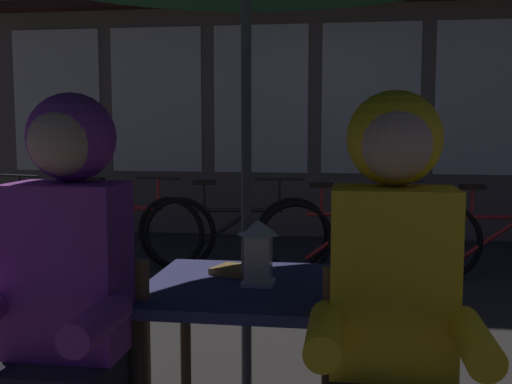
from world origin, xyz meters
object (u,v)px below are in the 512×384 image
object	(u,v)px
bicycle_fifth	(505,241)
book	(241,271)
bicycle_second	(121,228)
bicycle_fourth	(354,236)
person_right_hooded	(393,291)
cafe_table	(247,311)
lantern	(258,251)
person_left_hooded	(65,278)
bicycle_third	(236,232)

from	to	relation	value
bicycle_fifth	book	xyz separation A→B (m)	(-1.70, -3.08, 0.41)
bicycle_second	bicycle_fourth	distance (m)	2.15
bicycle_second	bicycle_fifth	distance (m)	3.39
bicycle_fifth	person_right_hooded	bearing A→B (deg)	-107.84
bicycle_second	book	distance (m)	3.65
person_right_hooded	bicycle_fifth	distance (m)	3.85
cafe_table	bicycle_second	size ratio (longest dim) A/B	0.44
cafe_table	bicycle_second	xyz separation A→B (m)	(-1.74, 3.35, -0.29)
lantern	book	world-z (taller)	lantern
cafe_table	bicycle_second	bearing A→B (deg)	117.41
lantern	bicycle_fourth	size ratio (longest dim) A/B	0.14
person_left_hooded	person_right_hooded	xyz separation A→B (m)	(0.96, 0.00, 0.00)
bicycle_fifth	lantern	bearing A→B (deg)	-116.52
cafe_table	book	size ratio (longest dim) A/B	3.70
bicycle_second	bicycle_fourth	xyz separation A→B (m)	(2.14, -0.13, 0.00)
lantern	book	bearing A→B (deg)	121.55
bicycle_second	bicycle_third	xyz separation A→B (m)	(1.09, -0.05, 0.00)
person_right_hooded	bicycle_fifth	bearing A→B (deg)	72.16
cafe_table	bicycle_third	xyz separation A→B (m)	(-0.64, 3.30, -0.29)
cafe_table	bicycle_fourth	world-z (taller)	bicycle_fourth
person_right_hooded	bicycle_second	bearing A→B (deg)	120.42
bicycle_third	book	bearing A→B (deg)	-79.34
cafe_table	bicycle_third	bearing A→B (deg)	100.99
bicycle_second	bicycle_fourth	world-z (taller)	same
lantern	bicycle_second	bearing A→B (deg)	117.94
person_right_hooded	bicycle_second	xyz separation A→B (m)	(-2.22, 3.77, -0.50)
lantern	bicycle_fifth	size ratio (longest dim) A/B	0.14
bicycle_third	book	xyz separation A→B (m)	(0.60, -3.16, 0.41)
bicycle_third	bicycle_fourth	bearing A→B (deg)	-4.45
person_left_hooded	person_right_hooded	size ratio (longest dim) A/B	1.00
book	lantern	bearing A→B (deg)	-38.81
bicycle_second	book	size ratio (longest dim) A/B	8.32
lantern	bicycle_fourth	bearing A→B (deg)	83.57
person_left_hooded	person_right_hooded	world-z (taller)	same
bicycle_third	bicycle_fourth	distance (m)	1.05
cafe_table	person_right_hooded	distance (m)	0.67
cafe_table	bicycle_second	distance (m)	3.78
bicycle_third	bicycle_fifth	xyz separation A→B (m)	(2.29, -0.09, 0.00)
person_right_hooded	bicycle_second	distance (m)	4.40
bicycle_second	book	bearing A→B (deg)	-62.23
bicycle_second	bicycle_fifth	bearing A→B (deg)	-2.26
bicycle_second	bicycle_third	size ratio (longest dim) A/B	0.99
bicycle_fourth	person_right_hooded	bearing A→B (deg)	-88.86
person_left_hooded	book	size ratio (longest dim) A/B	7.00
person_right_hooded	cafe_table	bearing A→B (deg)	138.43
bicycle_fourth	bicycle_fifth	size ratio (longest dim) A/B	0.99
bicycle_third	book	distance (m)	3.25
bicycle_third	bicycle_fifth	distance (m)	2.29
bicycle_second	bicycle_fifth	size ratio (longest dim) A/B	0.99
person_right_hooded	book	bearing A→B (deg)	133.04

